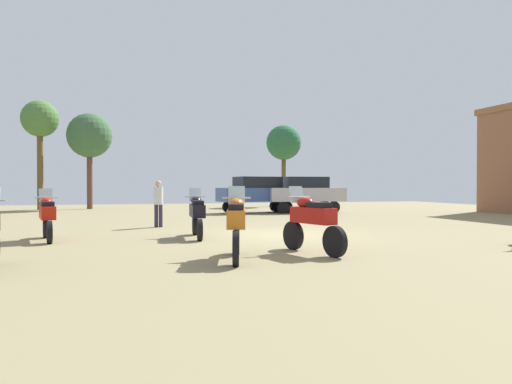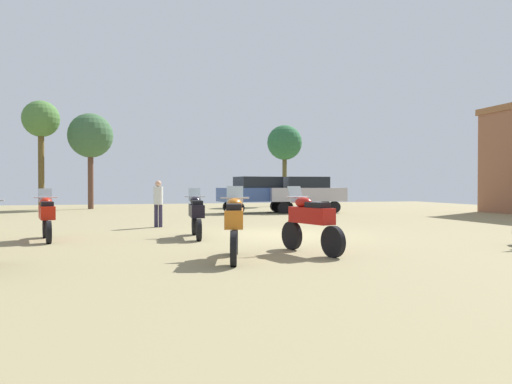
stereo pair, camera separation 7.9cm
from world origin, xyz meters
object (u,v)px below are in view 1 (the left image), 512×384
object	(u,v)px
motorcycle_8	(47,215)
car_2	(257,192)
motorcycle_1	(236,224)
motorcycle_4	(197,213)
tree_2	(284,143)
person_2	(158,200)
motorcycle_3	(312,220)
car_3	(305,192)
tree_3	(90,136)
tree_4	(40,121)

from	to	relation	value
motorcycle_8	car_2	bearing A→B (deg)	39.19
motorcycle_1	motorcycle_4	xyz separation A→B (m)	(-0.17, 4.33, -0.03)
tree_2	person_2	bearing A→B (deg)	-122.74
car_2	tree_2	distance (m)	9.75
motorcycle_4	motorcycle_8	distance (m)	4.12
motorcycle_3	person_2	size ratio (longest dim) A/B	1.23
person_2	tree_2	xyz separation A→B (m)	(10.20, 15.87, 3.63)
motorcycle_1	tree_2	size ratio (longest dim) A/B	0.37
car_3	tree_3	distance (m)	14.48
motorcycle_3	person_2	xyz separation A→B (m)	(-2.87, 7.76, 0.25)
car_3	tree_4	distance (m)	17.11
motorcycle_3	motorcycle_4	xyz separation A→B (m)	(-2.02, 3.88, -0.03)
motorcycle_1	tree_4	distance (m)	24.52
tree_4	motorcycle_4	bearing A→B (deg)	-69.08
motorcycle_8	person_2	bearing A→B (deg)	35.33
motorcycle_3	tree_3	bearing A→B (deg)	88.77
motorcycle_4	person_2	size ratio (longest dim) A/B	1.32
motorcycle_1	tree_4	xyz separation A→B (m)	(-7.28, 22.92, 4.78)
car_3	motorcycle_8	bearing A→B (deg)	135.43
motorcycle_1	car_2	size ratio (longest dim) A/B	0.49
person_2	tree_3	bearing A→B (deg)	-51.47
motorcycle_1	car_2	distance (m)	16.78
motorcycle_4	motorcycle_8	size ratio (longest dim) A/B	1.04
car_2	tree_3	distance (m)	12.15
motorcycle_1	motorcycle_4	world-z (taller)	motorcycle_1
motorcycle_8	car_3	world-z (taller)	car_3
motorcycle_3	motorcycle_8	bearing A→B (deg)	128.63
motorcycle_1	motorcycle_3	size ratio (longest dim) A/B	1.06
car_3	tree_3	world-z (taller)	tree_3
motorcycle_8	car_3	size ratio (longest dim) A/B	0.49
motorcycle_8	tree_3	xyz separation A→B (m)	(-0.08, 18.34, 3.97)
person_2	motorcycle_1	bearing A→B (deg)	122.87
car_2	tree_2	xyz separation A→B (m)	(4.27, 8.05, 3.46)
motorcycle_3	motorcycle_4	distance (m)	4.38
motorcycle_4	tree_4	size ratio (longest dim) A/B	0.33
tree_3	tree_4	xyz separation A→B (m)	(-2.93, -0.13, 0.84)
motorcycle_3	car_3	xyz separation A→B (m)	(5.72, 15.18, 0.43)
motorcycle_1	tree_3	world-z (taller)	tree_3
person_2	tree_2	bearing A→B (deg)	-96.89
car_2	tree_4	size ratio (longest dim) A/B	0.66
motorcycle_3	motorcycle_4	bearing A→B (deg)	100.97
motorcycle_1	tree_3	distance (m)	23.79
motorcycle_1	motorcycle_8	bearing A→B (deg)	145.94
car_2	tree_2	size ratio (longest dim) A/B	0.76
car_3	tree_2	distance (m)	9.28
person_2	car_3	bearing A→B (deg)	-113.32
tree_4	tree_2	bearing A→B (deg)	4.03
person_2	tree_4	bearing A→B (deg)	-41.08
motorcycle_3	car_2	xyz separation A→B (m)	(3.07, 15.58, 0.43)
motorcycle_8	tree_4	bearing A→B (deg)	87.63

